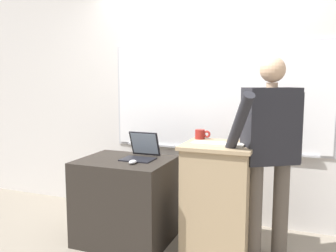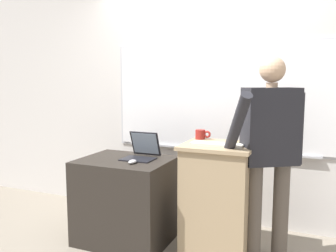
{
  "view_description": "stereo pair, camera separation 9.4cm",
  "coord_description": "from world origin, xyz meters",
  "views": [
    {
      "loc": [
        0.99,
        -2.47,
        1.5
      ],
      "look_at": [
        -0.14,
        0.44,
        1.09
      ],
      "focal_mm": 38.0,
      "sensor_mm": 36.0,
      "label": 1
    },
    {
      "loc": [
        1.08,
        -2.43,
        1.5
      ],
      "look_at": [
        -0.14,
        0.44,
        1.09
      ],
      "focal_mm": 38.0,
      "sensor_mm": 36.0,
      "label": 2
    }
  ],
  "objects": [
    {
      "name": "back_wall",
      "position": [
        0.01,
        1.21,
        1.3
      ],
      "size": [
        6.4,
        0.17,
        2.6
      ],
      "color": "silver",
      "rests_on": "ground_plane"
    },
    {
      "name": "lectern_podium",
      "position": [
        0.33,
        0.43,
        0.48
      ],
      "size": [
        0.59,
        0.53,
        0.96
      ],
      "color": "tan",
      "rests_on": "ground_plane"
    },
    {
      "name": "side_desk",
      "position": [
        -0.52,
        0.35,
        0.39
      ],
      "size": [
        0.82,
        0.66,
        0.78
      ],
      "color": "#28231E",
      "rests_on": "ground_plane"
    },
    {
      "name": "person_presenter",
      "position": [
        0.74,
        0.48,
        0.98
      ],
      "size": [
        0.6,
        0.72,
        1.68
      ],
      "rotation": [
        0.0,
        0.0,
        0.56
      ],
      "color": "brown",
      "rests_on": "ground_plane"
    },
    {
      "name": "laptop",
      "position": [
        -0.4,
        0.47,
        0.86
      ],
      "size": [
        0.29,
        0.3,
        0.24
      ],
      "color": "black",
      "rests_on": "side_desk"
    },
    {
      "name": "wireless_keyboard",
      "position": [
        0.33,
        0.36,
        0.97
      ],
      "size": [
        0.43,
        0.14,
        0.02
      ],
      "color": "beige",
      "rests_on": "lectern_podium"
    },
    {
      "name": "computer_mouse_by_laptop",
      "position": [
        -0.38,
        0.22,
        0.79
      ],
      "size": [
        0.06,
        0.1,
        0.03
      ],
      "color": "#BCBCC1",
      "rests_on": "side_desk"
    },
    {
      "name": "coffee_mug",
      "position": [
        0.12,
        0.62,
        1.01
      ],
      "size": [
        0.14,
        0.09,
        0.09
      ],
      "color": "maroon",
      "rests_on": "lectern_podium"
    }
  ]
}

